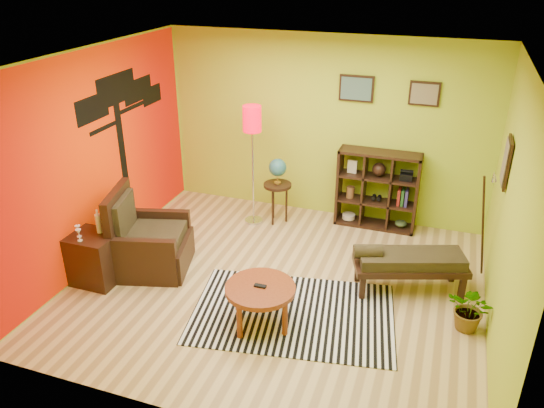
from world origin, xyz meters
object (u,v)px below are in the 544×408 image
(globe_table, at_px, (278,175))
(floor_lamp, at_px, (252,130))
(cube_shelf, at_px, (378,190))
(potted_plant, at_px, (470,314))
(side_cabinet, at_px, (95,258))
(armchair, at_px, (148,245))
(coffee_table, at_px, (260,292))
(bench, at_px, (408,262))

(globe_table, bearing_deg, floor_lamp, -160.14)
(cube_shelf, bearing_deg, potted_plant, -57.18)
(floor_lamp, relative_size, globe_table, 1.78)
(side_cabinet, height_order, potted_plant, side_cabinet)
(armchair, distance_m, cube_shelf, 3.45)
(side_cabinet, xyz_separation_m, globe_table, (1.65, 2.32, 0.45))
(armchair, distance_m, floor_lamp, 2.22)
(side_cabinet, bearing_deg, potted_plant, 6.72)
(coffee_table, distance_m, globe_table, 2.54)
(coffee_table, xyz_separation_m, side_cabinet, (-2.26, 0.12, -0.08))
(cube_shelf, bearing_deg, coffee_table, -106.91)
(coffee_table, bearing_deg, floor_lamp, 112.71)
(floor_lamp, bearing_deg, bench, -24.38)
(armchair, height_order, potted_plant, armchair)
(coffee_table, distance_m, potted_plant, 2.34)
(armchair, bearing_deg, side_cabinet, -132.29)
(globe_table, height_order, cube_shelf, cube_shelf)
(side_cabinet, relative_size, bench, 0.67)
(side_cabinet, bearing_deg, floor_lamp, 59.39)
(globe_table, bearing_deg, bench, -30.49)
(armchair, relative_size, floor_lamp, 0.60)
(coffee_table, height_order, armchair, armchair)
(floor_lamp, relative_size, potted_plant, 3.45)
(armchair, xyz_separation_m, globe_table, (1.19, 1.82, 0.45))
(floor_lamp, bearing_deg, armchair, -116.48)
(armchair, bearing_deg, cube_shelf, 39.34)
(cube_shelf, bearing_deg, globe_table, -166.16)
(armchair, relative_size, potted_plant, 2.09)
(coffee_table, xyz_separation_m, floor_lamp, (-0.97, 2.31, 1.08))
(side_cabinet, relative_size, potted_plant, 1.82)
(floor_lamp, relative_size, cube_shelf, 1.54)
(armchair, distance_m, globe_table, 2.22)
(armchair, relative_size, cube_shelf, 0.93)
(coffee_table, relative_size, bench, 0.54)
(side_cabinet, distance_m, cube_shelf, 4.12)
(armchair, xyz_separation_m, cube_shelf, (2.66, 2.18, 0.26))
(floor_lamp, bearing_deg, potted_plant, -27.42)
(cube_shelf, xyz_separation_m, potted_plant, (1.39, -2.15, -0.39))
(side_cabinet, relative_size, cube_shelf, 0.81)
(side_cabinet, xyz_separation_m, floor_lamp, (1.30, 2.19, 1.16))
(side_cabinet, relative_size, globe_table, 0.94)
(globe_table, xyz_separation_m, bench, (2.09, -1.23, -0.38))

